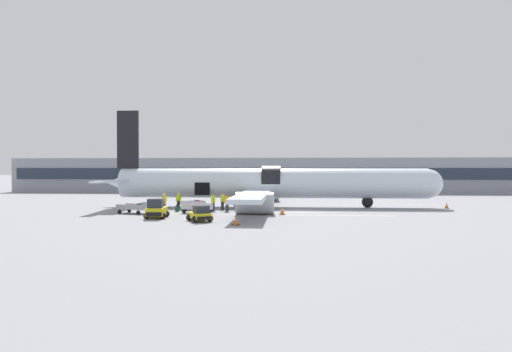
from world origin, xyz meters
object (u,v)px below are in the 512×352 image
ground_crew_loader_b (163,203)px  ground_crew_marshal (227,202)px  ground_crew_driver (213,202)px  ground_crew_supervisor (164,201)px  airplane (267,184)px  baggage_tug_mid (200,215)px  baggage_cart_queued (134,209)px  suitcase_on_tarmac_upright (177,209)px  ground_crew_helper (222,201)px  baggage_tug_rear (253,204)px  ground_crew_loader_a (178,200)px  baggage_cart_empty (198,209)px  baggage_cart_loading (193,205)px  baggage_tug_lead (156,210)px

ground_crew_loader_b → ground_crew_marshal: 6.49m
ground_crew_driver → ground_crew_supervisor: ground_crew_driver is taller
airplane → ground_crew_supervisor: bearing=-158.1°
baggage_tug_mid → ground_crew_supervisor: 11.98m
baggage_cart_queued → suitcase_on_tarmac_upright: size_ratio=5.70×
airplane → suitcase_on_tarmac_upright: (-8.70, -6.37, -2.28)m
airplane → ground_crew_helper: size_ratio=21.13×
baggage_tug_rear → baggage_tug_mid: bearing=-108.7°
ground_crew_driver → suitcase_on_tarmac_upright: size_ratio=2.57×
baggage_tug_mid → ground_crew_loader_a: 12.71m
baggage_cart_empty → ground_crew_helper: bearing=67.2°
baggage_cart_queued → ground_crew_supervisor: size_ratio=2.27×
ground_crew_marshal → ground_crew_loader_a: bearing=153.7°
baggage_tug_mid → ground_crew_loader_a: ground_crew_loader_a is taller
baggage_cart_loading → ground_crew_marshal: (3.82, -1.53, 0.46)m
airplane → baggage_tug_rear: size_ratio=13.85×
airplane → ground_crew_driver: (-5.18, -5.50, -1.62)m
baggage_cart_loading → ground_crew_supervisor: 3.15m
airplane → baggage_cart_loading: 8.87m
baggage_cart_queued → baggage_cart_empty: (6.09, 0.51, -0.00)m
baggage_tug_rear → baggage_cart_empty: bearing=-143.6°
baggage_cart_empty → baggage_cart_queued: bearing=-175.2°
baggage_tug_lead → ground_crew_marshal: bearing=51.9°
baggage_cart_loading → baggage_cart_empty: baggage_cart_loading is taller
ground_crew_supervisor → ground_crew_helper: 6.18m
baggage_tug_lead → ground_crew_loader_a: ground_crew_loader_a is taller
ground_crew_helper → suitcase_on_tarmac_upright: size_ratio=2.54×
ground_crew_driver → suitcase_on_tarmac_upright: bearing=-166.0°
baggage_tug_mid → suitcase_on_tarmac_upright: size_ratio=3.73×
baggage_tug_lead → suitcase_on_tarmac_upright: bearing=87.3°
baggage_tug_lead → baggage_cart_empty: baggage_tug_lead is taller
baggage_cart_loading → ground_crew_loader_a: size_ratio=1.95×
airplane → baggage_tug_rear: bearing=-105.2°
ground_crew_marshal → ground_crew_supervisor: bearing=168.2°
baggage_tug_lead → baggage_cart_loading: bearing=79.9°
airplane → baggage_cart_queued: (-12.35, -8.56, -2.12)m
baggage_cart_queued → baggage_cart_empty: 6.11m
baggage_cart_empty → ground_crew_loader_a: bearing=121.8°
airplane → ground_crew_marshal: 7.01m
baggage_cart_empty → suitcase_on_tarmac_upright: size_ratio=5.08×
baggage_tug_mid → ground_crew_loader_b: (-5.49, 8.43, 0.31)m
airplane → ground_crew_helper: bearing=-139.6°
baggage_tug_lead → ground_crew_loader_b: baggage_tug_lead is taller
baggage_tug_mid → ground_crew_loader_b: 10.07m
baggage_tug_lead → baggage_tug_rear: 11.31m
baggage_cart_loading → baggage_cart_empty: size_ratio=0.95×
suitcase_on_tarmac_upright → ground_crew_supervisor: bearing=132.7°
baggage_cart_empty → ground_crew_marshal: (2.55, 2.33, 0.47)m
baggage_cart_queued → ground_crew_loader_a: 6.39m
baggage_cart_queued → ground_crew_marshal: (8.65, 2.84, 0.47)m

